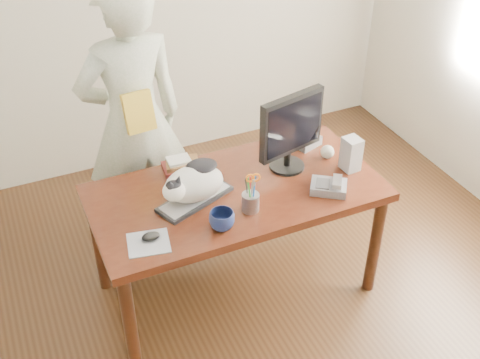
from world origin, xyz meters
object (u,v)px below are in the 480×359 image
phone (329,186)px  cat (192,183)px  mouse (151,236)px  pen_cup (251,200)px  desk (231,203)px  speaker (351,154)px  person (133,122)px  coffee_mug (222,220)px  book_stack (181,165)px  keyboard (195,199)px  baseball (327,152)px  monitor (291,129)px  calculator (301,138)px

phone → cat: bearing=-161.7°
mouse → pen_cup: bearing=12.0°
desk → phone: phone is taller
mouse → speaker: size_ratio=0.51×
mouse → person: bearing=89.3°
coffee_mug → book_stack: size_ratio=0.58×
phone → person: person is taller
keyboard → mouse: bearing=-167.8°
keyboard → coffee_mug: coffee_mug is taller
cat → mouse: bearing=-167.6°
pen_cup → baseball: 0.68m
keyboard → speaker: 0.93m
desk → phone: 0.57m
monitor → mouse: monitor is taller
keyboard → cat: bearing=-171.6°
cat → calculator: bearing=-2.1°
keyboard → pen_cup: size_ratio=1.95×
monitor → pen_cup: bearing=-158.2°
monitor → baseball: monitor is taller
keyboard → pen_cup: pen_cup is taller
desk → person: bearing=120.8°
desk → speaker: speaker is taller
baseball → pen_cup: bearing=-157.0°
mouse → calculator: bearing=34.4°
cat → monitor: bearing=-15.0°
person → calculator: bearing=150.7°
baseball → calculator: (-0.06, 0.21, -0.01)m
cat → coffee_mug: (0.06, -0.26, -0.07)m
speaker → book_stack: bearing=151.9°
coffee_mug → cat: bearing=102.2°
desk → book_stack: (-0.21, 0.22, 0.18)m
desk → person: person is taller
keyboard → mouse: mouse is taller
cat → baseball: size_ratio=4.99×
keyboard → baseball: bearing=-16.9°
pen_cup → coffee_mug: size_ratio=1.80×
cat → pen_cup: bearing=-58.6°
speaker → pen_cup: bearing=-175.3°
coffee_mug → person: (-0.17, 0.97, 0.09)m
phone → speaker: 0.27m
book_stack → calculator: bearing=7.8°
book_stack → calculator: (0.77, -0.02, -0.00)m
cat → monitor: monitor is taller
keyboard → coffee_mug: size_ratio=3.52×
monitor → book_stack: bearing=143.8°
baseball → person: person is taller
coffee_mug → mouse: bearing=170.2°
keyboard → monitor: monitor is taller
person → cat: bearing=94.0°
cat → phone: bearing=-38.0°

